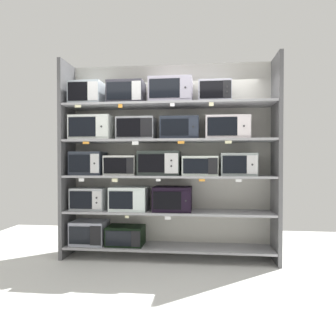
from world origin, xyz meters
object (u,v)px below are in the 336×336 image
object	(u,v)px
microwave_7	(160,163)
microwave_9	(238,164)
microwave_8	(200,166)
microwave_12	(180,128)
microwave_3	(130,198)
microwave_13	(227,128)
microwave_15	(126,93)
microwave_1	(126,235)
microwave_2	(89,199)
microwave_11	(137,129)
microwave_14	(88,94)
microwave_10	(92,128)
microwave_0	(90,232)
microwave_4	(173,199)
microwave_17	(215,92)
microwave_6	(121,165)
microwave_16	(171,92)
microwave_5	(88,163)

from	to	relation	value
microwave_7	microwave_9	distance (m)	1.06
microwave_8	microwave_12	world-z (taller)	microwave_12
microwave_3	microwave_8	distance (m)	1.08
microwave_12	microwave_13	size ratio (longest dim) A/B	0.90
microwave_12	microwave_9	bearing A→B (deg)	-0.02
microwave_13	microwave_15	xyz separation A→B (m)	(-1.38, 0.00, 0.49)
microwave_1	microwave_3	size ratio (longest dim) A/B	1.01
microwave_12	microwave_13	xyz separation A→B (m)	(0.63, -0.00, -0.00)
microwave_1	microwave_2	world-z (taller)	microwave_2
microwave_11	microwave_14	world-z (taller)	microwave_14
microwave_1	microwave_9	distance (m)	1.83
microwave_1	microwave_10	distance (m)	1.57
microwave_0	microwave_14	world-z (taller)	microwave_14
microwave_7	microwave_14	size ratio (longest dim) A/B	1.28
microwave_4	microwave_8	bearing A→B (deg)	-0.02
microwave_17	microwave_8	bearing A→B (deg)	179.94
microwave_9	microwave_15	size ratio (longest dim) A/B	0.95
microwave_3	microwave_7	world-z (taller)	microwave_7
microwave_1	microwave_2	size ratio (longest dim) A/B	1.07
microwave_0	microwave_17	xyz separation A→B (m)	(1.75, -0.00, 1.93)
microwave_10	microwave_6	bearing A→B (deg)	-0.01
microwave_16	microwave_12	bearing A→B (deg)	0.08
microwave_5	microwave_7	xyz separation A→B (m)	(1.01, -0.00, 0.00)
microwave_3	microwave_13	bearing A→B (deg)	-0.01
microwave_1	microwave_2	bearing A→B (deg)	-179.99
microwave_8	microwave_11	world-z (taller)	microwave_11
microwave_7	microwave_11	bearing A→B (deg)	-179.95
microwave_3	microwave_14	world-z (taller)	microwave_14
microwave_3	microwave_4	bearing A→B (deg)	0.00
microwave_2	microwave_3	size ratio (longest dim) A/B	0.94
microwave_17	microwave_7	bearing A→B (deg)	179.98
microwave_9	microwave_5	bearing A→B (deg)	180.00
microwave_0	microwave_8	xyz separation A→B (m)	(1.56, -0.00, 0.94)
microwave_9	microwave_12	distance (m)	0.92
microwave_1	microwave_7	bearing A→B (deg)	0.02
microwave_2	microwave_8	size ratio (longest dim) A/B	1.00
microwave_11	microwave_16	size ratio (longest dim) A/B	0.88
microwave_6	microwave_5	bearing A→B (deg)	179.97
microwave_11	microwave_8	bearing A→B (deg)	0.01
microwave_0	microwave_14	size ratio (longest dim) A/B	1.08
microwave_5	microwave_13	size ratio (longest dim) A/B	0.78
microwave_13	microwave_6	bearing A→B (deg)	-180.00
microwave_4	microwave_17	size ratio (longest dim) A/B	1.21
microwave_4	microwave_15	size ratio (longest dim) A/B	1.05
microwave_15	microwave_17	world-z (taller)	microwave_15
microwave_9	microwave_11	bearing A→B (deg)	-179.99
microwave_1	microwave_10	size ratio (longest dim) A/B	0.88
microwave_10	microwave_17	size ratio (longest dim) A/B	1.33
microwave_2	microwave_15	size ratio (longest dim) A/B	0.96
microwave_8	microwave_13	world-z (taller)	microwave_13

